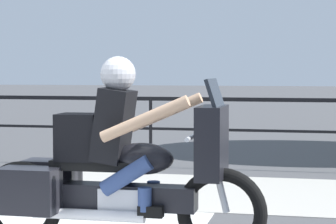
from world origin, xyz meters
TOP-DOWN VIEW (x-y plane):
  - sidewalk_band at (0.00, 3.40)m, footprint 44.00×2.40m
  - fence_railing at (0.00, 5.27)m, footprint 36.00×0.05m
  - motorcycle at (0.85, 0.58)m, footprint 2.46×0.76m

SIDE VIEW (x-z plane):
  - sidewalk_band at x=0.00m, z-range 0.00..0.01m
  - motorcycle at x=0.85m, z-range -0.11..1.51m
  - fence_railing at x=0.00m, z-range 0.32..1.42m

